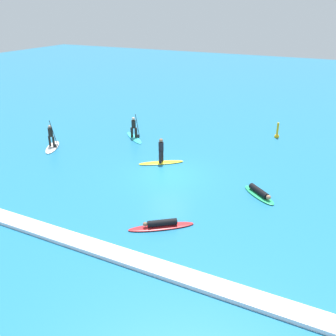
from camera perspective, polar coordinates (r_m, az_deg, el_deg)
name	(u,v)px	position (r m, az deg, el deg)	size (l,w,h in m)	color
ground_plane	(168,175)	(22.91, 0.00, -1.14)	(120.00, 120.00, 0.00)	#1E6B93
surfer_on_white_board	(52,143)	(28.51, -17.43, 3.75)	(1.96, 2.68, 2.13)	white
surfer_on_yellow_board	(161,157)	(24.48, -1.06, 1.69)	(2.78, 2.27, 1.74)	yellow
surfer_on_teal_board	(134,132)	(29.31, -5.25, 5.46)	(2.70, 2.45, 2.00)	#33C6CC
surfer_on_red_board	(161,225)	(17.72, -1.06, -8.77)	(2.87, 2.38, 0.42)	red
surfer_on_green_board	(259,193)	(21.08, 13.87, -3.79)	(2.35, 2.14, 0.43)	#23B266
marker_buoy	(277,134)	(30.62, 16.42, 5.02)	(0.37, 0.37, 1.31)	yellow
wave_crest	(86,244)	(16.94, -12.56, -11.39)	(21.46, 0.90, 0.18)	white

